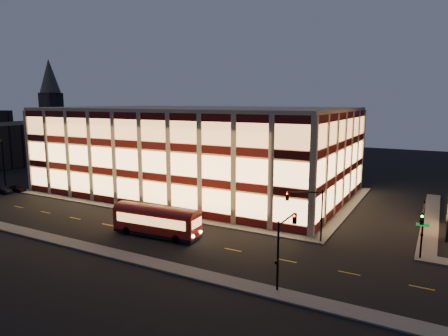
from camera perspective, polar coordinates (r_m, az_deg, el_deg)
The scene contains 16 objects.
ground at distance 56.35m, azimuth -10.47°, elevation -6.67°, with size 200.00×200.00×0.00m, color black.
sidewalk_office_south at distance 58.94m, azimuth -12.13°, elevation -5.93°, with size 54.00×2.00×0.15m, color #514F4C.
sidewalk_office_east at distance 61.81m, azimuth 17.18°, elevation -5.42°, with size 2.00×30.00×0.15m, color #514F4C.
sidewalk_tower_west at distance 60.72m, azimuth 27.45°, elevation -6.35°, with size 2.00×30.00×0.15m, color #514F4C.
sidewalk_near at distance 47.51m, azimuth -20.57°, elevation -10.13°, with size 100.00×2.00×0.15m, color #514F4C.
office_building at distance 70.06m, azimuth -3.75°, elevation 2.70°, with size 50.45×30.45×14.50m.
bg_building_a at distance 114.00m, azimuth -29.36°, elevation 3.00°, with size 18.00×28.00×10.00m, color #2D2621.
church_tower at distance 132.84m, azimuth -23.28°, elevation 5.94°, with size 5.00×5.00×18.00m, color #2D2621.
church_spire at distance 132.89m, azimuth -23.69°, elevation 11.96°, with size 6.00×6.00×10.00m, color #4C473F.
traffic_signal_far at distance 45.20m, azimuth 12.07°, elevation -5.37°, with size 3.79×1.87×6.00m.
traffic_signal_right at distance 42.67m, azimuth 26.49°, elevation -7.09°, with size 1.20×4.37×6.00m.
traffic_signal_near at distance 34.55m, azimuth 8.63°, elevation -9.92°, with size 0.32×4.45×6.00m.
street_lamp_a at distance 81.29m, azimuth -29.13°, elevation 1.19°, with size 0.44×1.22×9.02m.
trolley_bus at distance 47.49m, azimuth -9.60°, elevation -7.21°, with size 10.78×3.38×3.60m.
parked_car_0 at distance 78.43m, azimuth -27.42°, elevation -2.56°, with size 1.40×3.47×1.18m, color black.
parked_car_1 at distance 77.98m, azimuth -29.10°, elevation -2.75°, with size 1.29×3.70×1.22m, color black.
Camera 1 is at (34.54, -41.71, 15.58)m, focal length 32.00 mm.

